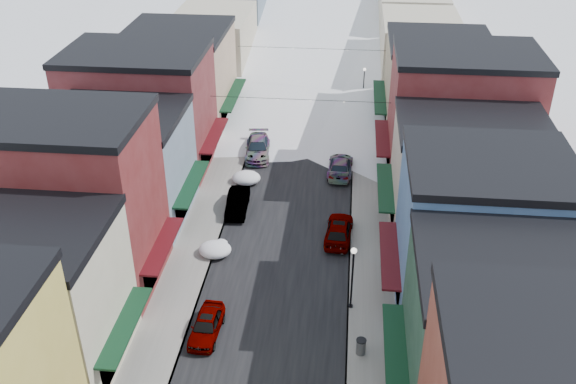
% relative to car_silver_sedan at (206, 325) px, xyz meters
% --- Properties ---
extents(road, '(10.00, 160.00, 0.01)m').
position_rel_car_silver_sedan_xyz_m(road, '(3.75, 44.28, -0.72)').
color(road, black).
rests_on(road, ground).
extents(sidewalk_left, '(3.20, 160.00, 0.15)m').
position_rel_car_silver_sedan_xyz_m(sidewalk_left, '(-2.85, 44.28, -0.65)').
color(sidewalk_left, gray).
rests_on(sidewalk_left, ground).
extents(sidewalk_right, '(3.20, 160.00, 0.15)m').
position_rel_car_silver_sedan_xyz_m(sidewalk_right, '(10.35, 44.28, -0.65)').
color(sidewalk_right, gray).
rests_on(sidewalk_right, ground).
extents(curb_left, '(0.10, 160.00, 0.15)m').
position_rel_car_silver_sedan_xyz_m(curb_left, '(-1.30, 44.28, -0.65)').
color(curb_left, slate).
rests_on(curb_left, ground).
extents(curb_right, '(0.10, 160.00, 0.15)m').
position_rel_car_silver_sedan_xyz_m(curb_right, '(8.80, 44.28, -0.65)').
color(curb_right, slate).
rests_on(curb_right, ground).
extents(bldg_l_cream, '(11.30, 8.20, 9.50)m').
position_rel_car_silver_sedan_xyz_m(bldg_l_cream, '(-9.45, -3.22, 4.04)').
color(bldg_l_cream, beige).
rests_on(bldg_l_cream, ground).
extents(bldg_l_brick_near, '(12.30, 8.20, 12.50)m').
position_rel_car_silver_sedan_xyz_m(bldg_l_brick_near, '(-9.95, 4.78, 5.54)').
color(bldg_l_brick_near, maroon).
rests_on(bldg_l_brick_near, ground).
extents(bldg_l_grayblue, '(11.30, 9.20, 9.00)m').
position_rel_car_silver_sedan_xyz_m(bldg_l_grayblue, '(-9.44, 13.28, 3.79)').
color(bldg_l_grayblue, gray).
rests_on(bldg_l_grayblue, ground).
extents(bldg_l_brick_far, '(13.30, 9.20, 11.00)m').
position_rel_car_silver_sedan_xyz_m(bldg_l_brick_far, '(-10.45, 22.28, 4.79)').
color(bldg_l_brick_far, maroon).
rests_on(bldg_l_brick_far, ground).
extents(bldg_l_tan, '(11.30, 11.20, 10.00)m').
position_rel_car_silver_sedan_xyz_m(bldg_l_tan, '(-9.45, 32.28, 4.29)').
color(bldg_l_tan, tan).
rests_on(bldg_l_tan, ground).
extents(bldg_r_green, '(11.30, 9.20, 9.50)m').
position_rel_car_silver_sedan_xyz_m(bldg_r_green, '(16.94, -3.72, 4.04)').
color(bldg_r_green, '#1F402F').
rests_on(bldg_r_green, ground).
extents(bldg_r_blue, '(11.30, 9.20, 10.50)m').
position_rel_car_silver_sedan_xyz_m(bldg_r_blue, '(16.94, 5.28, 4.54)').
color(bldg_r_blue, '#436797').
rests_on(bldg_r_blue, ground).
extents(bldg_r_cream, '(12.30, 9.20, 9.00)m').
position_rel_car_silver_sedan_xyz_m(bldg_r_cream, '(17.44, 14.28, 3.79)').
color(bldg_r_cream, '#B3A590').
rests_on(bldg_r_cream, ground).
extents(bldg_r_brick_far, '(13.30, 9.20, 11.50)m').
position_rel_car_silver_sedan_xyz_m(bldg_r_brick_far, '(17.94, 23.28, 5.04)').
color(bldg_r_brick_far, maroon).
rests_on(bldg_r_brick_far, ground).
extents(bldg_r_tan, '(11.30, 11.20, 9.50)m').
position_rel_car_silver_sedan_xyz_m(bldg_r_tan, '(16.94, 33.28, 4.04)').
color(bldg_r_tan, '#8F7E5D').
rests_on(bldg_r_tan, ground).
extents(distant_blocks, '(34.00, 55.00, 8.00)m').
position_rel_car_silver_sedan_xyz_m(distant_blocks, '(3.75, 67.28, 3.28)').
color(distant_blocks, gray).
rests_on(distant_blocks, ground).
extents(overhead_cables, '(16.40, 15.04, 0.04)m').
position_rel_car_silver_sedan_xyz_m(overhead_cables, '(3.75, 31.78, 5.48)').
color(overhead_cables, black).
rests_on(overhead_cables, ground).
extents(car_silver_sedan, '(1.88, 4.30, 1.44)m').
position_rel_car_silver_sedan_xyz_m(car_silver_sedan, '(0.00, 0.00, 0.00)').
color(car_silver_sedan, '#919398').
rests_on(car_silver_sedan, ground).
extents(car_dark_hatch, '(1.83, 4.71, 1.53)m').
position_rel_car_silver_sedan_xyz_m(car_dark_hatch, '(-0.55, 14.81, 0.04)').
color(car_dark_hatch, black).
rests_on(car_dark_hatch, ground).
extents(car_silver_wagon, '(2.84, 5.83, 1.63)m').
position_rel_car_silver_sedan_xyz_m(car_silver_wagon, '(-0.31, 24.94, 0.10)').
color(car_silver_wagon, gray).
rests_on(car_silver_wagon, ground).
extents(car_gray_suv, '(2.32, 5.06, 1.68)m').
position_rel_car_silver_sedan_xyz_m(car_gray_suv, '(7.90, 11.48, 0.12)').
color(car_gray_suv, '#93959B').
rests_on(car_gray_suv, ground).
extents(car_black_sedan, '(2.37, 5.41, 1.55)m').
position_rel_car_silver_sedan_xyz_m(car_black_sedan, '(7.68, 22.08, 0.05)').
color(car_black_sedan, black).
rests_on(car_black_sedan, ground).
extents(car_lane_silver, '(1.91, 4.69, 1.60)m').
position_rel_car_silver_sedan_xyz_m(car_lane_silver, '(2.92, 39.51, 0.08)').
color(car_lane_silver, '#AEB1B7').
rests_on(car_lane_silver, ground).
extents(car_lane_white, '(2.73, 5.62, 1.54)m').
position_rel_car_silver_sedan_xyz_m(car_lane_white, '(4.35, 44.95, 0.05)').
color(car_lane_white, silver).
rests_on(car_lane_white, ground).
extents(trash_can, '(0.62, 0.62, 1.06)m').
position_rel_car_silver_sedan_xyz_m(trash_can, '(9.62, -0.87, -0.03)').
color(trash_can, '#5A5C5F').
rests_on(trash_can, sidewalk_right).
extents(streetlamp_near, '(0.39, 0.39, 4.71)m').
position_rel_car_silver_sedan_xyz_m(streetlamp_near, '(8.95, 3.38, 2.40)').
color(streetlamp_near, black).
rests_on(streetlamp_near, sidewalk_right).
extents(streetlamp_far, '(0.34, 0.34, 4.14)m').
position_rel_car_silver_sedan_xyz_m(streetlamp_far, '(9.74, 38.93, 2.04)').
color(streetlamp_far, black).
rests_on(streetlamp_far, sidewalk_right).
extents(snow_pile_mid, '(2.44, 2.70, 1.03)m').
position_rel_car_silver_sedan_xyz_m(snow_pile_mid, '(-1.14, 8.49, -0.23)').
color(snow_pile_mid, white).
rests_on(snow_pile_mid, ground).
extents(snow_pile_far, '(2.53, 2.75, 1.07)m').
position_rel_car_silver_sedan_xyz_m(snow_pile_far, '(-0.54, 19.54, -0.21)').
color(snow_pile_far, white).
rests_on(snow_pile_far, ground).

